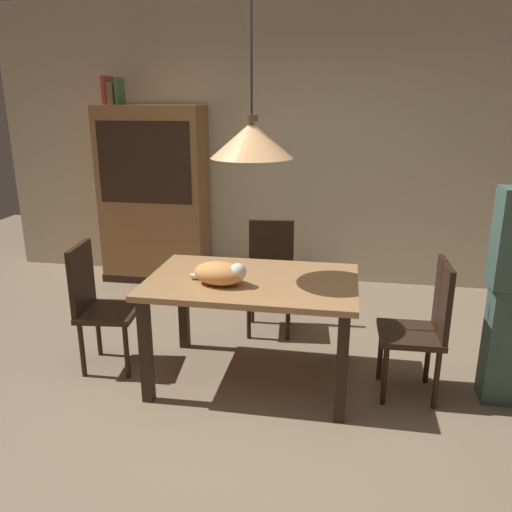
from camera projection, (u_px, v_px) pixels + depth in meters
name	position (u px, v px, depth m)	size (l,w,h in m)	color
ground	(239.00, 410.00, 3.27)	(10.00, 10.00, 0.00)	#847056
back_wall	(290.00, 145.00, 5.34)	(6.40, 0.10, 2.90)	beige
dining_table	(252.00, 293.00, 3.45)	(1.40, 0.90, 0.75)	#A87A4C
chair_far_back	(270.00, 271.00, 4.32)	(0.44, 0.44, 0.93)	black
chair_left_side	(98.00, 301.00, 3.67)	(0.44, 0.44, 0.93)	black
chair_right_side	(424.00, 324.00, 3.30)	(0.41, 0.41, 0.93)	black
cat_sleeping	(221.00, 273.00, 3.30)	(0.39, 0.27, 0.16)	#E59951
pendant_lamp	(252.00, 140.00, 3.16)	(0.52, 0.52, 1.30)	#E0A86B
hutch_bookcase	(154.00, 199.00, 5.43)	(1.12, 0.45, 1.85)	olive
book_red_tall	(108.00, 90.00, 5.18)	(0.04, 0.22, 0.28)	#B73833
book_brown_thick	(114.00, 93.00, 5.18)	(0.06, 0.24, 0.22)	brown
book_green_slim	(120.00, 91.00, 5.16)	(0.03, 0.20, 0.26)	#427A4C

